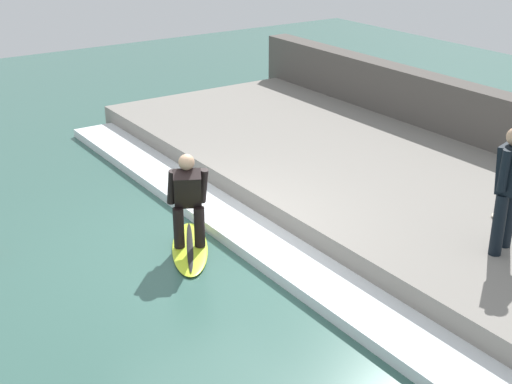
{
  "coord_description": "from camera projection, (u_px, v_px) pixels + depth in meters",
  "views": [
    {
      "loc": [
        -4.4,
        -7.6,
        4.59
      ],
      "look_at": [
        0.73,
        0.0,
        0.7
      ],
      "focal_mm": 50.0,
      "sensor_mm": 36.0,
      "label": 1
    }
  ],
  "objects": [
    {
      "name": "surfboard_riding",
      "position": [
        190.0,
        248.0,
        9.85
      ],
      "size": [
        1.19,
        1.66,
        0.07
      ],
      "color": "#BFE02D",
      "rests_on": "ground_plane"
    },
    {
      "name": "concrete_ledge",
      "position": [
        385.0,
        186.0,
        11.44
      ],
      "size": [
        4.4,
        12.2,
        0.43
      ],
      "primitive_type": "cube",
      "color": "gray",
      "rests_on": "ground_plane"
    },
    {
      "name": "surfer_riding",
      "position": [
        188.0,
        197.0,
        9.54
      ],
      "size": [
        0.52,
        0.55,
        1.35
      ],
      "color": "black",
      "rests_on": "surfboard_riding"
    },
    {
      "name": "surfer_waiting_near",
      "position": [
        509.0,
        183.0,
        8.59
      ],
      "size": [
        0.53,
        0.35,
        1.61
      ],
      "color": "black",
      "rests_on": "concrete_ledge"
    },
    {
      "name": "back_wall",
      "position": [
        489.0,
        131.0,
        12.51
      ],
      "size": [
        0.5,
        12.81,
        1.39
      ],
      "primitive_type": "cube",
      "color": "#544F49",
      "rests_on": "ground_plane"
    },
    {
      "name": "ground_plane",
      "position": [
        212.0,
        250.0,
        9.86
      ],
      "size": [
        28.0,
        28.0,
        0.0
      ],
      "primitive_type": "plane",
      "color": "#386056"
    },
    {
      "name": "wave_foam_crest",
      "position": [
        249.0,
        234.0,
        10.15
      ],
      "size": [
        0.82,
        11.59,
        0.15
      ],
      "primitive_type": "cube",
      "color": "white",
      "rests_on": "ground_plane"
    }
  ]
}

